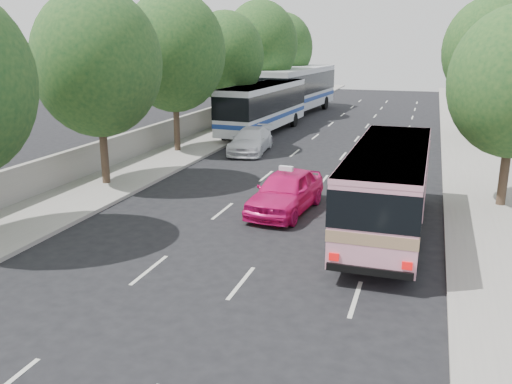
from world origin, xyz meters
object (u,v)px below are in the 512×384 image
at_px(pink_taxi, 286,191).
at_px(tour_coach_rear, 298,86).
at_px(white_pickup, 251,140).
at_px(pink_bus, 388,181).
at_px(tour_coach_front, 264,104).

xyz_separation_m(pink_taxi, tour_coach_rear, (-6.40, 28.38, 1.66)).
bearing_deg(tour_coach_rear, white_pickup, -80.42).
bearing_deg(pink_bus, white_pickup, 127.07).
height_order(pink_taxi, tour_coach_front, tour_coach_front).
bearing_deg(pink_bus, tour_coach_rear, 109.62).
bearing_deg(pink_taxi, pink_bus, -13.98).
xyz_separation_m(pink_taxi, tour_coach_front, (-6.29, 17.50, 1.29)).
height_order(pink_taxi, tour_coach_rear, tour_coach_rear).
height_order(pink_bus, white_pickup, pink_bus).
distance_m(pink_bus, pink_taxi, 4.39).
bearing_deg(pink_bus, tour_coach_front, 118.93).
xyz_separation_m(tour_coach_front, tour_coach_rear, (-0.11, 10.88, 0.36)).
distance_m(pink_taxi, tour_coach_front, 18.64).
distance_m(pink_taxi, white_pickup, 11.77).
bearing_deg(tour_coach_rear, pink_bus, -65.70).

